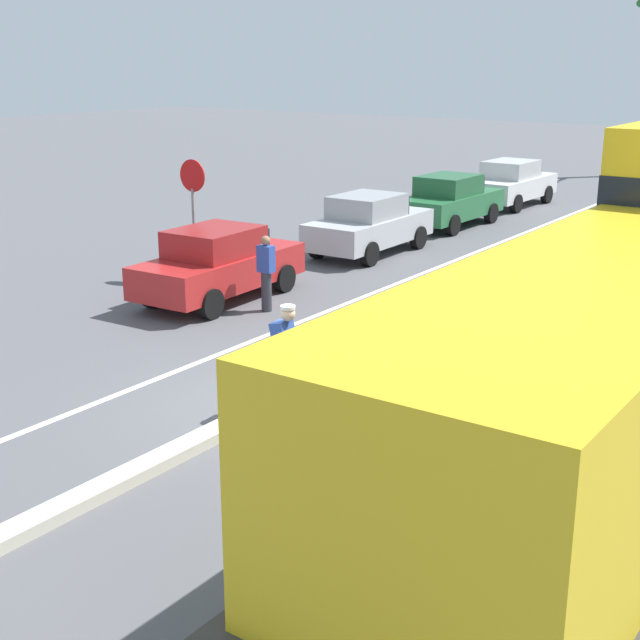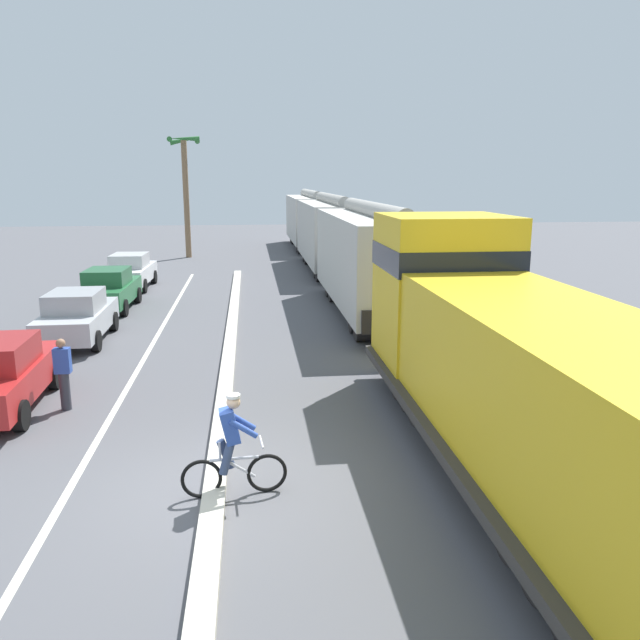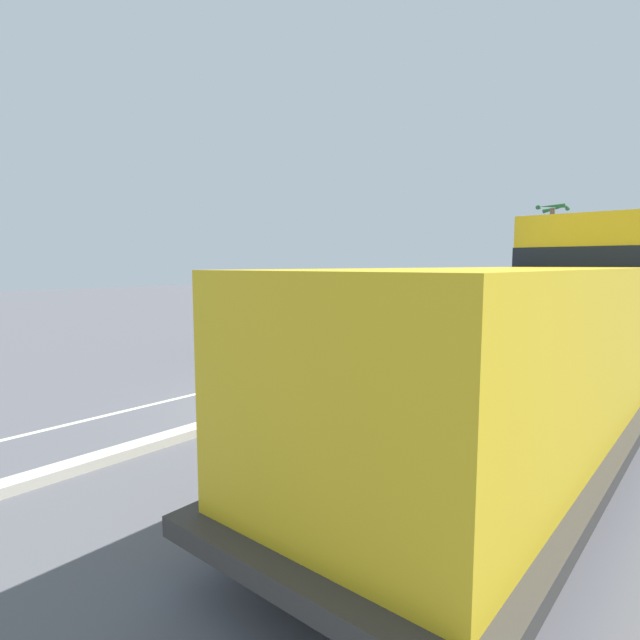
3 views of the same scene
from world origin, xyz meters
TOP-DOWN VIEW (x-y plane):
  - ground_plane at (0.00, 0.00)m, footprint 120.00×120.00m
  - median_curb at (0.00, 6.00)m, footprint 0.36×36.00m
  - lane_stripe at (-2.40, 6.00)m, footprint 0.14×36.00m
  - parked_car_red at (-4.89, 4.21)m, footprint 1.95×4.26m
  - parked_car_silver at (-4.73, 10.16)m, footprint 1.87×4.22m
  - parked_car_green at (-4.80, 15.04)m, footprint 1.91×4.24m
  - parked_car_white at (-4.85, 19.91)m, footprint 1.93×4.25m
  - cyclist at (0.31, -0.19)m, footprint 1.71×0.49m
  - stop_sign at (-6.58, 5.28)m, footprint 0.76×0.08m
  - pedestrian_by_cars at (-3.47, 4.09)m, footprint 0.34×0.22m

SIDE VIEW (x-z plane):
  - ground_plane at x=0.00m, z-range 0.00..0.00m
  - lane_stripe at x=-2.40m, z-range 0.00..0.01m
  - median_curb at x=0.00m, z-range 0.00..0.16m
  - parked_car_red at x=-4.89m, z-range 0.01..1.63m
  - parked_car_silver at x=-4.73m, z-range 0.01..1.63m
  - parked_car_green at x=-4.80m, z-range 0.01..1.63m
  - parked_car_white at x=-4.85m, z-range 0.01..1.63m
  - cyclist at x=0.31m, z-range -0.04..1.67m
  - pedestrian_by_cars at x=-3.47m, z-range 0.04..1.66m
  - stop_sign at x=-6.58m, z-range 0.58..3.46m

